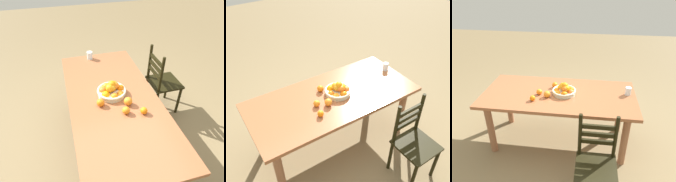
# 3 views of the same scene
# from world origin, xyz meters

# --- Properties ---
(ground_plane) EXTENTS (12.00, 12.00, 0.00)m
(ground_plane) POSITION_xyz_m (0.00, 0.00, 0.00)
(ground_plane) COLOR olive
(dining_table) EXTENTS (1.85, 0.86, 0.74)m
(dining_table) POSITION_xyz_m (0.00, 0.00, 0.63)
(dining_table) COLOR #975836
(dining_table) RESTS_ON ground
(chair_near_window) EXTENTS (0.39, 0.39, 0.93)m
(chair_near_window) POSITION_xyz_m (-0.48, 0.80, 0.45)
(chair_near_window) COLOR black
(chair_near_window) RESTS_ON ground
(fruit_bowl) EXTENTS (0.29, 0.29, 0.15)m
(fruit_bowl) POSITION_xyz_m (-0.07, 0.00, 0.79)
(fruit_bowl) COLOR beige
(fruit_bowl) RESTS_ON dining_table
(orange_loose_0) EXTENTS (0.06, 0.06, 0.06)m
(orange_loose_0) POSITION_xyz_m (0.27, 0.21, 0.77)
(orange_loose_0) COLOR orange
(orange_loose_0) RESTS_ON dining_table
(orange_loose_1) EXTENTS (0.07, 0.07, 0.07)m
(orange_loose_1) POSITION_xyz_m (0.23, 0.06, 0.77)
(orange_loose_1) COLOR orange
(orange_loose_1) RESTS_ON dining_table
(orange_loose_2) EXTENTS (0.08, 0.08, 0.08)m
(orange_loose_2) POSITION_xyz_m (0.12, 0.11, 0.78)
(orange_loose_2) COLOR orange
(orange_loose_2) RESTS_ON dining_table
(orange_loose_3) EXTENTS (0.07, 0.07, 0.07)m
(orange_loose_3) POSITION_xyz_m (0.07, -0.14, 0.78)
(orange_loose_3) COLOR orange
(orange_loose_3) RESTS_ON dining_table
(drinking_glass) EXTENTS (0.07, 0.07, 0.10)m
(drinking_glass) POSITION_xyz_m (-0.83, -0.08, 0.79)
(drinking_glass) COLOR silver
(drinking_glass) RESTS_ON dining_table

